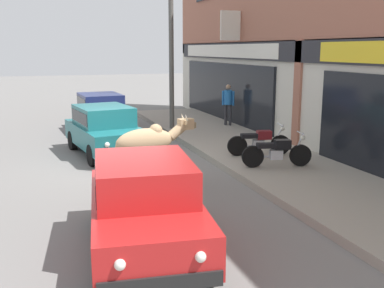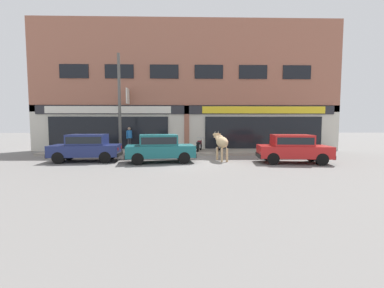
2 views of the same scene
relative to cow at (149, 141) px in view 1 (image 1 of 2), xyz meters
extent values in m
plane|color=slate|center=(-1.89, -0.12, -1.01)|extent=(90.00, 90.00, 0.00)
cube|color=gray|center=(-1.89, 3.63, -0.92)|extent=(19.00, 3.10, 0.18)
cube|color=beige|center=(-1.89, 5.45, 0.69)|extent=(23.00, 0.55, 3.40)
cube|color=#28282D|center=(-1.89, 5.14, 2.04)|extent=(22.08, 0.08, 0.64)
cube|color=black|center=(-7.64, 5.13, 0.34)|extent=(8.74, 0.10, 2.40)
cube|color=silver|center=(-7.64, 5.11, 2.04)|extent=(9.20, 0.05, 0.52)
cube|color=#9E604C|center=(-1.89, 5.16, 0.69)|extent=(0.36, 0.12, 3.40)
cube|color=silver|center=(-6.11, 4.73, 2.99)|extent=(0.08, 0.80, 1.10)
ellipsoid|color=tan|center=(0.02, -0.10, 0.01)|extent=(0.75, 1.47, 0.60)
sphere|color=tan|center=(-0.03, 0.18, 0.24)|extent=(0.32, 0.32, 0.32)
cylinder|color=tan|center=(-0.20, 0.31, -0.65)|extent=(0.12, 0.12, 0.72)
cylinder|color=tan|center=(0.08, 0.35, -0.65)|extent=(0.12, 0.12, 0.72)
cylinder|color=tan|center=(-0.05, -0.55, -0.65)|extent=(0.12, 0.12, 0.72)
cylinder|color=tan|center=(0.23, -0.50, -0.65)|extent=(0.12, 0.12, 0.72)
cylinder|color=tan|center=(-0.12, 0.71, 0.16)|extent=(0.32, 0.50, 0.43)
cube|color=tan|center=(-0.17, 0.97, 0.33)|extent=(0.28, 0.39, 0.26)
cube|color=#957A57|center=(-0.20, 1.14, 0.29)|extent=(0.18, 0.17, 0.14)
cone|color=beige|center=(-0.26, 0.91, 0.51)|extent=(0.07, 0.12, 0.19)
cone|color=beige|center=(-0.06, 0.94, 0.51)|extent=(0.07, 0.12, 0.19)
cube|color=tan|center=(-0.31, 0.86, 0.39)|extent=(0.14, 0.06, 0.10)
cube|color=tan|center=(0.00, 0.91, 0.39)|extent=(0.14, 0.06, 0.10)
cylinder|color=tan|center=(0.14, -0.83, -0.21)|extent=(0.07, 0.17, 0.60)
cylinder|color=black|center=(-8.38, -0.95, -0.71)|extent=(0.61, 0.22, 0.60)
cylinder|color=black|center=(-8.49, 0.48, -0.71)|extent=(0.61, 0.22, 0.60)
cylinder|color=black|center=(-6.09, -0.78, -0.71)|extent=(0.61, 0.22, 0.60)
cylinder|color=black|center=(-6.20, 0.66, -0.71)|extent=(0.61, 0.22, 0.60)
cube|color=navy|center=(-7.29, -0.15, -0.41)|extent=(3.61, 1.86, 0.60)
cube|color=navy|center=(-7.19, -0.14, 0.17)|extent=(2.00, 1.58, 0.56)
cube|color=black|center=(-7.19, -0.14, 0.17)|extent=(1.85, 1.59, 0.35)
cube|color=black|center=(-9.01, -0.28, -0.63)|extent=(0.23, 1.52, 0.20)
cube|color=black|center=(-5.56, -0.02, -0.63)|extent=(0.23, 1.52, 0.20)
sphere|color=silver|center=(-9.01, -0.76, -0.33)|extent=(0.14, 0.14, 0.14)
sphere|color=silver|center=(-9.08, 0.20, -0.33)|extent=(0.14, 0.14, 0.14)
cube|color=red|center=(-5.50, -0.51, -0.31)|extent=(0.04, 0.16, 0.14)
cube|color=red|center=(-5.58, 0.48, -0.31)|extent=(0.04, 0.16, 0.14)
cylinder|color=black|center=(4.80, -0.37, -0.71)|extent=(0.62, 0.25, 0.60)
cylinder|color=black|center=(4.63, -1.80, -0.71)|extent=(0.62, 0.25, 0.60)
cylinder|color=black|center=(2.52, -0.09, -0.71)|extent=(0.62, 0.25, 0.60)
cylinder|color=black|center=(2.35, -1.52, -0.71)|extent=(0.62, 0.25, 0.60)
cube|color=red|center=(3.58, -0.94, -0.41)|extent=(3.67, 2.01, 0.60)
cube|color=red|center=(3.48, -0.93, 0.17)|extent=(2.06, 1.66, 0.56)
cube|color=black|center=(3.48, -0.93, 0.17)|extent=(1.91, 1.66, 0.35)
cube|color=black|center=(5.29, -1.15, -0.63)|extent=(0.30, 1.52, 0.20)
cube|color=black|center=(1.86, -0.73, -0.63)|extent=(0.30, 1.52, 0.20)
sphere|color=silver|center=(5.38, -0.68, -0.33)|extent=(0.14, 0.14, 0.14)
sphere|color=silver|center=(5.26, -1.63, -0.33)|extent=(0.14, 0.14, 0.14)
cube|color=red|center=(1.89, -0.24, -0.31)|extent=(0.05, 0.16, 0.14)
cube|color=red|center=(1.77, -1.22, -0.31)|extent=(0.05, 0.16, 0.14)
cylinder|color=black|center=(-2.25, 0.33, -0.71)|extent=(0.62, 0.27, 0.60)
cylinder|color=black|center=(-2.03, -1.09, -0.71)|extent=(0.62, 0.27, 0.60)
cylinder|color=black|center=(-4.52, -0.02, -0.71)|extent=(0.62, 0.27, 0.60)
cylinder|color=black|center=(-4.31, -1.44, -0.71)|extent=(0.62, 0.27, 0.60)
cube|color=#196066|center=(-3.28, -0.55, -0.41)|extent=(3.70, 2.11, 0.60)
cube|color=#196066|center=(-3.38, -0.57, 0.17)|extent=(2.10, 1.71, 0.56)
cube|color=black|center=(-3.38, -0.57, 0.17)|extent=(1.95, 1.71, 0.35)
cube|color=black|center=(-1.57, -0.29, -0.63)|extent=(0.35, 1.52, 0.20)
cube|color=black|center=(-4.99, -0.81, -0.63)|extent=(0.35, 1.52, 0.20)
sphere|color=silver|center=(-1.61, 0.19, -0.33)|extent=(0.14, 0.14, 0.14)
sphere|color=silver|center=(-1.47, -0.76, -0.33)|extent=(0.14, 0.14, 0.14)
cube|color=red|center=(-5.09, -0.33, -0.31)|extent=(0.05, 0.16, 0.14)
cube|color=red|center=(-4.94, -1.31, -0.31)|extent=(0.05, 0.16, 0.14)
cylinder|color=black|center=(-0.91, 4.05, -0.55)|extent=(0.22, 0.57, 0.56)
cylinder|color=black|center=(-1.18, 2.83, -0.55)|extent=(0.22, 0.57, 0.56)
cube|color=#B2B5BA|center=(-1.05, 3.42, -0.51)|extent=(0.26, 0.36, 0.24)
cube|color=maroon|center=(-1.01, 3.57, -0.25)|extent=(0.32, 0.44, 0.24)
cube|color=black|center=(-1.10, 3.18, -0.27)|extent=(0.33, 0.55, 0.12)
cylinder|color=#B2B5BA|center=(-0.92, 3.99, -0.25)|extent=(0.10, 0.27, 0.59)
cylinder|color=#B2B5BA|center=(-0.91, 4.03, 0.03)|extent=(0.51, 0.14, 0.03)
sphere|color=silver|center=(-0.90, 4.09, -0.09)|extent=(0.12, 0.12, 0.12)
cylinder|color=#B2B5BA|center=(-1.23, 3.09, -0.59)|extent=(0.16, 0.48, 0.06)
cylinder|color=black|center=(0.40, 3.88, -0.55)|extent=(0.22, 0.57, 0.56)
cylinder|color=black|center=(0.12, 2.66, -0.55)|extent=(0.22, 0.57, 0.56)
cube|color=#B2B5BA|center=(0.25, 3.25, -0.51)|extent=(0.27, 0.36, 0.24)
cube|color=black|center=(0.29, 3.40, -0.25)|extent=(0.32, 0.44, 0.24)
cube|color=black|center=(0.20, 3.01, -0.27)|extent=(0.33, 0.56, 0.12)
cylinder|color=#B2B5BA|center=(0.38, 3.82, -0.25)|extent=(0.10, 0.27, 0.59)
cylinder|color=#B2B5BA|center=(0.39, 3.86, 0.03)|extent=(0.51, 0.15, 0.03)
sphere|color=silver|center=(0.40, 3.92, -0.09)|extent=(0.12, 0.12, 0.12)
cylinder|color=#B2B5BA|center=(0.07, 2.92, -0.59)|extent=(0.16, 0.48, 0.06)
cylinder|color=#2D2D33|center=(-5.98, 4.73, -0.42)|extent=(0.11, 0.11, 0.82)
cylinder|color=#2D2D33|center=(-6.09, 4.59, -0.42)|extent=(0.11, 0.11, 0.82)
cylinder|color=#236BB7|center=(-6.04, 4.66, 0.27)|extent=(0.32, 0.32, 0.56)
cylinder|color=#236BB7|center=(-5.91, 4.82, 0.24)|extent=(0.08, 0.08, 0.56)
cylinder|color=#236BB7|center=(-6.17, 4.49, 0.24)|extent=(0.08, 0.08, 0.56)
sphere|color=tan|center=(-6.04, 4.66, 0.67)|extent=(0.20, 0.20, 0.20)
cylinder|color=#595651|center=(-6.10, 2.38, 2.27)|extent=(0.18, 0.18, 6.20)
camera|label=1|loc=(10.06, -2.41, 2.12)|focal=42.00mm
camera|label=2|loc=(-1.94, -13.93, 1.00)|focal=24.00mm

